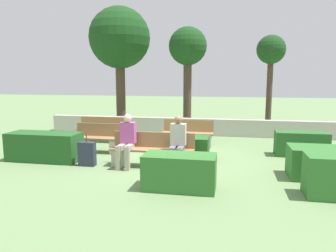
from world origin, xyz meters
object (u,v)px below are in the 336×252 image
Objects in this scene: bench_right_side at (99,142)px; suitcase at (87,154)px; person_seated_woman at (177,140)px; tree_leftmost at (120,39)px; bench_front at (152,153)px; tree_center_right at (271,54)px; bench_back at (188,136)px; bench_left_side at (101,132)px; person_seated_man at (127,138)px; tree_center_left at (188,50)px.

suitcase is at bearing -78.16° from bench_right_side.
tree_leftmost is (-3.78, 6.63, 3.24)m from person_seated_woman.
suitcase is (-1.68, -0.27, -0.03)m from bench_front.
bench_back is at bearing -127.17° from tree_center_right.
tree_center_right is at bearing 67.17° from person_seated_woman.
bench_left_side is 1.27× the size of person_seated_woman.
tree_leftmost reaches higher than tree_center_right.
bench_left_side is 0.31× the size of tree_leftmost.
person_seated_man is at bearing 179.94° from person_seated_woman.
bench_front is 2.61× the size of suitcase.
bench_left_side is 1.04× the size of bench_right_side.
bench_left_side and bench_back have the same top height.
bench_front is 1.32× the size of bench_right_side.
person_seated_woman is 0.33× the size of tree_center_right.
person_seated_woman reaches higher than bench_right_side.
tree_center_left reaches higher than bench_left_side.
bench_back is 1.26× the size of person_seated_woman.
tree_center_right is at bearing 44.46° from bench_right_side.
tree_center_right is (5.18, 6.84, 2.94)m from suitcase.
tree_leftmost is at bearing 102.57° from bench_right_side.
suitcase is at bearing -105.34° from tree_center_left.
bench_right_side is (-1.99, 1.27, -0.02)m from bench_front.
bench_right_side is (0.59, -1.57, -0.00)m from bench_left_side.
person_seated_man reaches higher than bench_right_side.
tree_center_right reaches higher than bench_back.
tree_center_left reaches higher than person_seated_woman.
bench_right_side is 6.07m from tree_center_left.
bench_front is at bearing 168.01° from person_seated_woman.
bench_back is at bearing 78.32° from bench_front.
tree_center_right reaches higher than person_seated_woman.
tree_leftmost is at bearing -179.27° from tree_center_right.
tree_center_right is at bearing 59.63° from bench_back.
person_seated_man reaches higher than bench_left_side.
bench_right_side is at bearing 147.40° from bench_front.
tree_center_right reaches higher than person_seated_man.
bench_back is 5.70m from tree_center_right.
person_seated_man is (1.94, -2.98, 0.42)m from bench_left_side.
person_seated_man is 7.78m from tree_leftmost.
bench_right_side is at bearing 101.35° from suitcase.
tree_center_right is (2.83, 6.71, 2.51)m from person_seated_woman.
tree_center_right is at bearing 8.22° from tree_center_left.
person_seated_woman is at bearing 2.98° from suitcase.
bench_back is 0.42× the size of tree_center_right.
suitcase is (-2.23, -2.94, -0.02)m from bench_back.
tree_center_left reaches higher than person_seated_man.
bench_left_side is at bearing -148.47° from tree_center_right.
tree_center_left is (-0.49, 3.40, 3.09)m from bench_back.
bench_front is 1.28× the size of bench_back.
bench_left_side is at bearing 110.95° from bench_right_side.
person_seated_woman is (0.68, -0.14, 0.39)m from bench_front.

